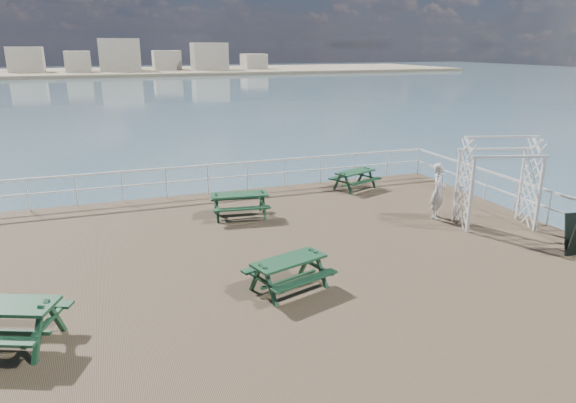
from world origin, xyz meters
The scene contains 9 objects.
ground centered at (0.00, 0.00, -0.15)m, with size 18.00×14.00×0.30m, color brown.
sea_backdrop centered at (12.54, 134.07, -0.51)m, with size 300.00×300.00×9.20m.
railing centered at (-0.07, 2.57, 0.87)m, with size 17.77×13.76×1.10m.
picnic_table_b centered at (0.42, 3.96, 0.54)m, with size 1.90×1.61×0.84m.
picnic_table_c centered at (5.31, 5.67, 0.49)m, with size 1.94×1.77×0.77m.
picnic_table_d centered at (-5.39, -1.67, 0.60)m, with size 2.38×2.18×0.94m.
picnic_table_e centered at (0.18, -1.30, 0.52)m, with size 1.99×1.78×0.81m.
trellis_arbor centered at (7.37, 0.60, 1.20)m, with size 2.41×1.74×2.70m.
person centered at (6.16, 1.73, 0.87)m, with size 0.64×0.42×1.75m, color silver.
Camera 1 is at (-3.32, -11.00, 5.18)m, focal length 32.00 mm.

